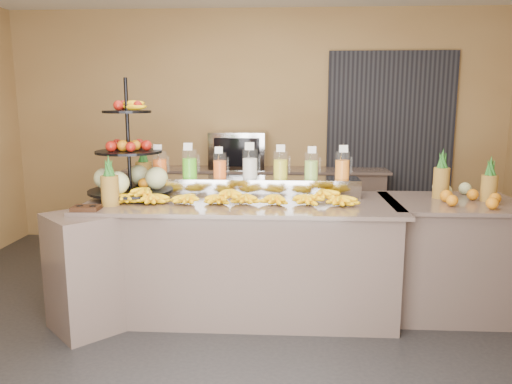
# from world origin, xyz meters

# --- Properties ---
(ground) EXTENTS (6.00, 6.00, 0.00)m
(ground) POSITION_xyz_m (0.00, 0.00, 0.00)
(ground) COLOR black
(ground) RESTS_ON ground
(room_envelope) EXTENTS (6.04, 5.02, 2.82)m
(room_envelope) POSITION_xyz_m (0.19, 0.79, 1.88)
(room_envelope) COLOR olive
(room_envelope) RESTS_ON ground
(buffet_counter) EXTENTS (2.75, 1.25, 0.93)m
(buffet_counter) POSITION_xyz_m (-0.12, 0.26, 0.47)
(buffet_counter) COLOR gray
(buffet_counter) RESTS_ON ground
(right_counter) EXTENTS (1.08, 0.88, 0.93)m
(right_counter) POSITION_xyz_m (1.70, 0.40, 0.47)
(right_counter) COLOR gray
(right_counter) RESTS_ON ground
(back_ledge) EXTENTS (3.10, 0.55, 0.93)m
(back_ledge) POSITION_xyz_m (0.00, 2.25, 0.47)
(back_ledge) COLOR gray
(back_ledge) RESTS_ON ground
(pitcher_tray) EXTENTS (1.85, 0.30, 0.15)m
(pitcher_tray) POSITION_xyz_m (0.04, 0.58, 1.01)
(pitcher_tray) COLOR gray
(pitcher_tray) RESTS_ON buffet_counter
(juice_pitcher_orange_a) EXTENTS (0.12, 0.13, 0.29)m
(juice_pitcher_orange_a) POSITION_xyz_m (-0.74, 0.58, 1.18)
(juice_pitcher_orange_a) COLOR silver
(juice_pitcher_orange_a) RESTS_ON pitcher_tray
(juice_pitcher_green) EXTENTS (0.13, 0.13, 0.31)m
(juice_pitcher_green) POSITION_xyz_m (-0.48, 0.58, 1.18)
(juice_pitcher_green) COLOR silver
(juice_pitcher_green) RESTS_ON pitcher_tray
(juice_pitcher_orange_b) EXTENTS (0.11, 0.12, 0.28)m
(juice_pitcher_orange_b) POSITION_xyz_m (-0.22, 0.58, 1.17)
(juice_pitcher_orange_b) COLOR silver
(juice_pitcher_orange_b) RESTS_ON pitcher_tray
(juice_pitcher_milk) EXTENTS (0.13, 0.14, 0.32)m
(juice_pitcher_milk) POSITION_xyz_m (0.04, 0.58, 1.19)
(juice_pitcher_milk) COLOR silver
(juice_pitcher_milk) RESTS_ON pitcher_tray
(juice_pitcher_lemon) EXTENTS (0.12, 0.13, 0.30)m
(juice_pitcher_lemon) POSITION_xyz_m (0.30, 0.58, 1.18)
(juice_pitcher_lemon) COLOR silver
(juice_pitcher_lemon) RESTS_ON pitcher_tray
(juice_pitcher_lime) EXTENTS (0.12, 0.12, 0.29)m
(juice_pitcher_lime) POSITION_xyz_m (0.56, 0.58, 1.18)
(juice_pitcher_lime) COLOR silver
(juice_pitcher_lime) RESTS_ON pitcher_tray
(juice_pitcher_orange_c) EXTENTS (0.12, 0.13, 0.30)m
(juice_pitcher_orange_c) POSITION_xyz_m (0.82, 0.58, 1.18)
(juice_pitcher_orange_c) COLOR silver
(juice_pitcher_orange_c) RESTS_ON pitcher_tray
(banana_heap) EXTENTS (1.95, 0.18, 0.16)m
(banana_heap) POSITION_xyz_m (-0.06, 0.22, 0.99)
(banana_heap) COLOR yellow
(banana_heap) RESTS_ON buffet_counter
(fruit_stand) EXTENTS (0.81, 0.81, 0.98)m
(fruit_stand) POSITION_xyz_m (-0.90, 0.42, 1.18)
(fruit_stand) COLOR black
(fruit_stand) RESTS_ON buffet_counter
(condiment_caddy) EXTENTS (0.20, 0.16, 0.03)m
(condiment_caddy) POSITION_xyz_m (-1.13, -0.09, 0.94)
(condiment_caddy) COLOR black
(condiment_caddy) RESTS_ON buffet_counter
(pineapple_left_a) EXTENTS (0.14, 0.14, 0.39)m
(pineapple_left_a) POSITION_xyz_m (-1.01, 0.08, 1.07)
(pineapple_left_a) COLOR brown
(pineapple_left_a) RESTS_ON buffet_counter
(pineapple_left_b) EXTENTS (0.14, 0.14, 0.42)m
(pineapple_left_b) POSITION_xyz_m (-0.92, 0.72, 1.09)
(pineapple_left_b) COLOR brown
(pineapple_left_b) RESTS_ON buffet_counter
(right_fruit_pile) EXTENTS (0.48, 0.46, 0.25)m
(right_fruit_pile) POSITION_xyz_m (1.79, 0.37, 1.01)
(right_fruit_pile) COLOR brown
(right_fruit_pile) RESTS_ON right_counter
(oven_warmer) EXTENTS (0.67, 0.48, 0.43)m
(oven_warmer) POSITION_xyz_m (-0.21, 2.25, 1.15)
(oven_warmer) COLOR gray
(oven_warmer) RESTS_ON back_ledge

